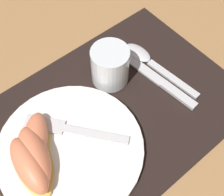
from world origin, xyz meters
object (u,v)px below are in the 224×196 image
(spoon, at_px, (147,59))
(citrus_wedge_1, at_px, (33,154))
(knife, at_px, (156,78))
(citrus_wedge_0, at_px, (34,144))
(juice_glass, at_px, (110,67))
(fork, at_px, (68,129))
(citrus_wedge_2, at_px, (30,166))
(plate, at_px, (70,149))

(spoon, distance_m, citrus_wedge_1, 0.30)
(knife, bearing_deg, citrus_wedge_1, 179.19)
(citrus_wedge_0, relative_size, citrus_wedge_1, 1.01)
(juice_glass, xyz_separation_m, citrus_wedge_1, (-0.21, -0.06, 0.00))
(juice_glass, bearing_deg, fork, -160.03)
(citrus_wedge_1, bearing_deg, fork, 6.61)
(spoon, height_order, citrus_wedge_2, citrus_wedge_2)
(plate, xyz_separation_m, fork, (0.02, 0.03, 0.01))
(juice_glass, xyz_separation_m, citrus_wedge_0, (-0.20, -0.04, -0.00))
(juice_glass, distance_m, citrus_wedge_2, 0.23)
(fork, relative_size, citrus_wedge_1, 1.32)
(spoon, bearing_deg, knife, -111.14)
(knife, height_order, citrus_wedge_0, citrus_wedge_0)
(juice_glass, height_order, citrus_wedge_0, juice_glass)
(citrus_wedge_1, bearing_deg, citrus_wedge_0, 54.63)
(knife, relative_size, citrus_wedge_1, 1.68)
(fork, bearing_deg, citrus_wedge_1, -173.39)
(plate, height_order, citrus_wedge_0, citrus_wedge_0)
(juice_glass, relative_size, knife, 0.38)
(fork, bearing_deg, citrus_wedge_2, -165.44)
(citrus_wedge_0, bearing_deg, citrus_wedge_2, -131.40)
(knife, distance_m, citrus_wedge_2, 0.29)
(spoon, height_order, citrus_wedge_0, citrus_wedge_0)
(knife, bearing_deg, fork, 176.55)
(juice_glass, distance_m, citrus_wedge_1, 0.21)
(knife, bearing_deg, juice_glass, 137.96)
(citrus_wedge_2, bearing_deg, fork, 14.56)
(juice_glass, height_order, citrus_wedge_2, juice_glass)
(fork, bearing_deg, plate, -121.29)
(plate, bearing_deg, knife, 4.18)
(spoon, bearing_deg, juice_glass, 170.15)
(plate, relative_size, juice_glass, 3.24)
(plate, xyz_separation_m, citrus_wedge_0, (-0.04, 0.03, 0.02))
(knife, height_order, citrus_wedge_2, citrus_wedge_2)
(spoon, height_order, fork, fork)
(juice_glass, distance_m, spoon, 0.09)
(plate, height_order, fork, fork)
(plate, distance_m, citrus_wedge_1, 0.06)
(spoon, relative_size, citrus_wedge_2, 1.64)
(spoon, distance_m, citrus_wedge_0, 0.28)
(knife, relative_size, fork, 1.28)
(plate, relative_size, citrus_wedge_1, 2.09)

